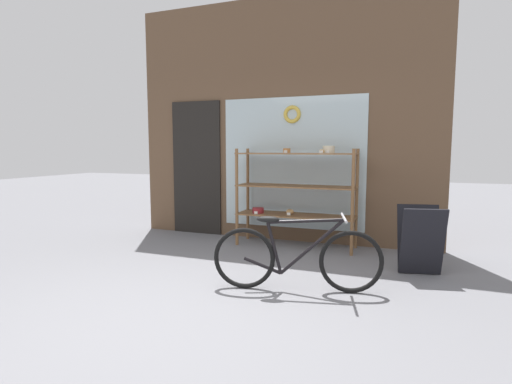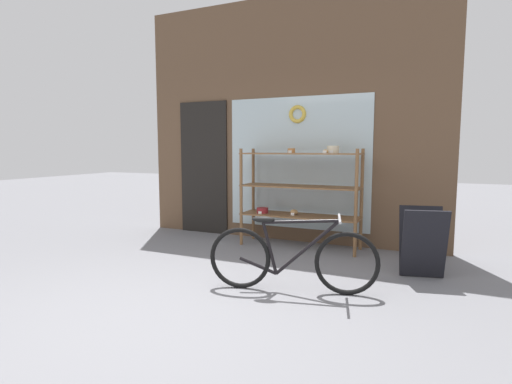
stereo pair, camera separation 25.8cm
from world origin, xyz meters
name	(u,v)px [view 2 (the right image)]	position (x,y,z in m)	size (l,w,h in m)	color
ground_plane	(159,314)	(0.00, 0.00, 0.00)	(30.00, 30.00, 0.00)	slate
storefront_facade	(283,125)	(-0.04, 3.01, 1.71)	(4.57, 0.13, 3.53)	brown
display_case	(300,187)	(0.35, 2.64, 0.84)	(1.64, 0.45, 1.40)	brown
bicycle	(291,258)	(0.82, 0.96, 0.33)	(1.59, 0.54, 0.73)	black
sandwich_board	(423,242)	(1.94, 1.93, 0.38)	(0.51, 0.46, 0.74)	black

